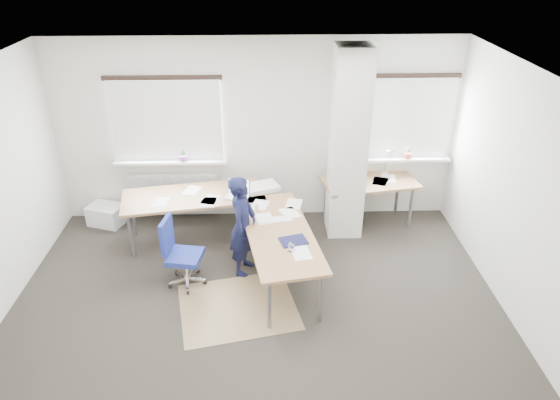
{
  "coord_description": "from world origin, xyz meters",
  "views": [
    {
      "loc": [
        0.14,
        -4.56,
        4.04
      ],
      "look_at": [
        0.31,
        0.9,
        1.1
      ],
      "focal_mm": 32.0,
      "sensor_mm": 36.0,
      "label": 1
    }
  ],
  "objects_px": {
    "desk_main": "(238,214)",
    "task_chair": "(183,266)",
    "person": "(243,226)",
    "desk_side": "(370,184)"
  },
  "relations": [
    {
      "from": "desk_main",
      "to": "task_chair",
      "type": "bearing_deg",
      "value": -149.9
    },
    {
      "from": "desk_main",
      "to": "person",
      "type": "height_order",
      "value": "person"
    },
    {
      "from": "desk_side",
      "to": "task_chair",
      "type": "height_order",
      "value": "desk_side"
    },
    {
      "from": "person",
      "to": "task_chair",
      "type": "bearing_deg",
      "value": 122.69
    },
    {
      "from": "task_chair",
      "to": "person",
      "type": "bearing_deg",
      "value": 28.29
    },
    {
      "from": "desk_main",
      "to": "person",
      "type": "bearing_deg",
      "value": -85.68
    },
    {
      "from": "desk_main",
      "to": "person",
      "type": "relative_size",
      "value": 2.02
    },
    {
      "from": "desk_side",
      "to": "person",
      "type": "xyz_separation_m",
      "value": [
        -1.88,
        -1.19,
        0.01
      ]
    },
    {
      "from": "desk_side",
      "to": "person",
      "type": "bearing_deg",
      "value": -157.54
    },
    {
      "from": "desk_main",
      "to": "person",
      "type": "xyz_separation_m",
      "value": [
        0.08,
        -0.32,
        0.0
      ]
    }
  ]
}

